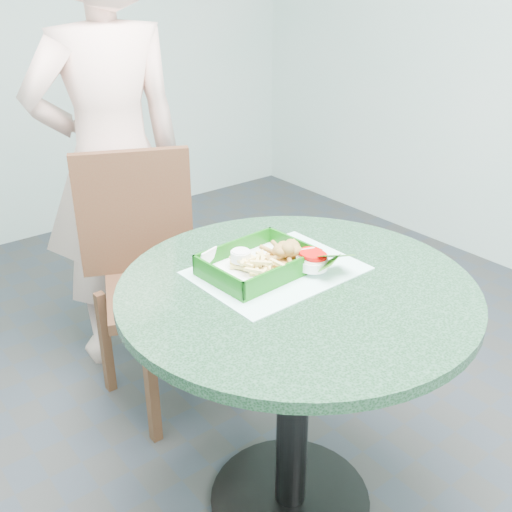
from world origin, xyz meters
TOP-DOWN VIEW (x-y plane):
  - floor at (0.00, 0.00)m, footprint 4.00×5.00m
  - cafe_table at (0.00, 0.00)m, footprint 0.93×0.93m
  - dining_chair at (-0.01, 0.76)m, footprint 0.41×0.41m
  - diner_person at (0.02, 1.07)m, footprint 0.72×0.51m
  - placemat at (0.01, 0.09)m, footprint 0.43×0.33m
  - food_basket at (-0.04, 0.11)m, footprint 0.28×0.20m
  - crab_sandwich at (0.04, 0.08)m, footprint 0.12×0.12m
  - fries_pile at (-0.06, 0.10)m, footprint 0.10×0.11m
  - sauce_ramekin at (-0.07, 0.15)m, footprint 0.05×0.05m
  - garnish_cup at (0.07, 0.00)m, footprint 0.12×0.11m

SIDE VIEW (x-z plane):
  - floor at x=0.00m, z-range -0.01..0.01m
  - dining_chair at x=-0.01m, z-range 0.07..1.00m
  - cafe_table at x=0.00m, z-range 0.21..0.96m
  - placemat at x=0.01m, z-range 0.75..0.75m
  - food_basket at x=-0.04m, z-range 0.74..0.80m
  - fries_pile at x=-0.06m, z-range 0.77..0.81m
  - garnish_cup at x=0.07m, z-range 0.77..0.81m
  - sauce_ramekin at x=-0.07m, z-range 0.78..0.81m
  - crab_sandwich at x=0.04m, z-range 0.76..0.84m
  - diner_person at x=0.02m, z-range 0.00..1.85m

